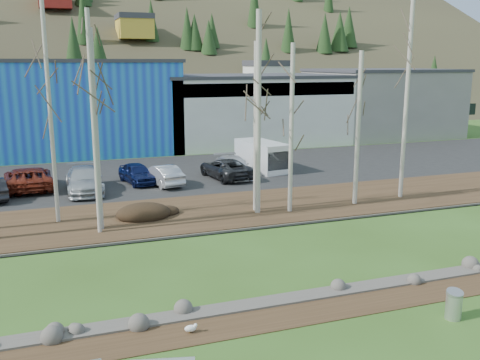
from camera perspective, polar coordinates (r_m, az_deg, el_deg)
name	(u,v)px	position (r m, az deg, el deg)	size (l,w,h in m)	color
ground	(323,346)	(16.41, 8.84, -17.06)	(200.00, 200.00, 0.00)	#304D19
dirt_strip	(292,314)	(18.05, 5.60, -14.01)	(80.00, 1.80, 0.03)	#382616
near_bank_rocks	(280,302)	(18.88, 4.29, -12.80)	(80.00, 0.80, 0.50)	#47423D
river	(240,261)	(22.38, 0.01, -8.60)	(80.00, 8.00, 0.90)	black
far_bank_rocks	(212,232)	(26.06, -3.02, -5.53)	(80.00, 0.80, 0.46)	#47423D
far_bank	(195,213)	(28.99, -4.83, -3.53)	(80.00, 7.00, 0.15)	#382616
parking_lot	(158,175)	(38.95, -8.78, 0.51)	(80.00, 14.00, 0.14)	black
building_blue	(61,106)	(51.64, -18.54, 7.52)	(20.40, 12.24, 8.30)	#227DCB
building_white	(247,108)	(55.05, 0.73, 7.65)	(18.36, 12.24, 6.80)	beige
building_grey	(381,102)	(62.40, 14.79, 8.04)	(14.28, 12.24, 7.30)	slate
hillside	(86,4)	(97.19, -16.08, 17.60)	(160.00, 72.00, 35.00)	#2D251B
litter_bin	(454,306)	(18.80, 21.83, -12.36)	(0.51, 0.51, 0.88)	#B9BCBF
seagull	(191,328)	(16.84, -5.26, -15.46)	(0.44, 0.21, 0.32)	gold
dirt_mound	(143,212)	(28.21, -10.27, -3.40)	(2.83, 2.00, 0.56)	black
birch_1	(50,112)	(27.70, -19.60, 6.85)	(0.20, 0.20, 11.05)	beige
birch_3	(94,125)	(25.34, -15.34, 5.71)	(0.20, 0.20, 10.21)	beige
birch_4	(95,132)	(25.88, -15.18, 4.96)	(0.30, 0.30, 9.42)	beige
birch_5	(256,128)	(28.36, 1.69, 5.53)	(0.24, 0.24, 8.95)	beige
birch_6	(291,130)	(28.26, 5.50, 5.37)	(0.23, 0.23, 8.86)	beige
birch_7	(258,115)	(27.81, 1.96, 6.97)	(0.29, 0.29, 10.46)	beige
birch_8	(358,129)	(30.48, 12.48, 5.32)	(0.25, 0.25, 8.51)	beige
birch_9	(407,89)	(32.56, 17.41, 9.24)	(0.25, 0.25, 12.76)	beige
car_2	(33,178)	(36.38, -21.21, 0.18)	(2.31, 5.00, 1.39)	maroon
car_3	(84,180)	(34.46, -16.28, 0.00)	(2.14, 5.26, 1.53)	#A4A8AC
car_4	(137,173)	(36.17, -10.90, 0.71)	(1.58, 3.93, 1.34)	#0E1745
car_5	(163,175)	(35.41, -8.22, 0.56)	(1.42, 4.08, 1.34)	silver
car_6	(226,168)	(37.14, -1.55, 1.26)	(2.28, 4.94, 1.37)	#28292B
car_7	(234,167)	(37.55, -0.69, 1.40)	(1.95, 4.80, 1.39)	silver
car_8	(24,179)	(36.40, -22.05, 0.12)	(2.31, 5.00, 1.39)	maroon
van_white	(263,156)	(39.76, 2.50, 2.55)	(2.79, 5.13, 2.13)	white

